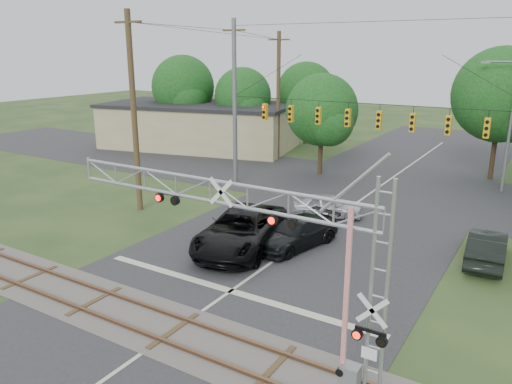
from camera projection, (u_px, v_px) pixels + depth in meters
The scene contains 14 objects.
ground at pixel (132, 361), 15.65m from camera, with size 160.00×160.00×0.00m, color #243C1B.
road_main at pixel (284, 254), 23.84m from camera, with size 14.00×90.00×0.02m, color #272729.
road_cross at pixel (378, 188), 35.30m from camera, with size 90.00×12.00×0.02m, color #272729.
railroad_track at pixel (174, 331), 17.28m from camera, with size 90.00×3.20×0.17m.
crossing_gantry at pixel (269, 248), 13.86m from camera, with size 10.85×0.84×6.54m.
traffic_signal_span at pixel (377, 115), 30.04m from camera, with size 19.34×0.36×11.50m.
pickup_black at pixel (241, 230), 24.31m from camera, with size 3.17×6.88×1.91m, color black.
car_dark at pixel (297, 233), 24.62m from camera, with size 2.01×4.95×1.44m, color black.
sedan_silver at pixel (328, 206), 29.00m from camera, with size 1.62×4.02×1.37m, color #ADAEB5.
suv_dark at pixel (487, 247), 22.71m from camera, with size 1.60×4.59×1.51m, color black.
commercial_building at pixel (200, 125), 49.71m from camera, with size 20.20×13.26×4.35m.
streetlight at pixel (508, 119), 33.12m from camera, with size 2.37×0.25×8.87m.
utility_poles at pixel (423, 105), 30.53m from camera, with size 25.91×28.55×13.86m.
treeline at pixel (414, 101), 38.40m from camera, with size 50.38×24.18×9.74m.
Camera 1 is at (10.45, -9.53, 9.41)m, focal length 35.00 mm.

